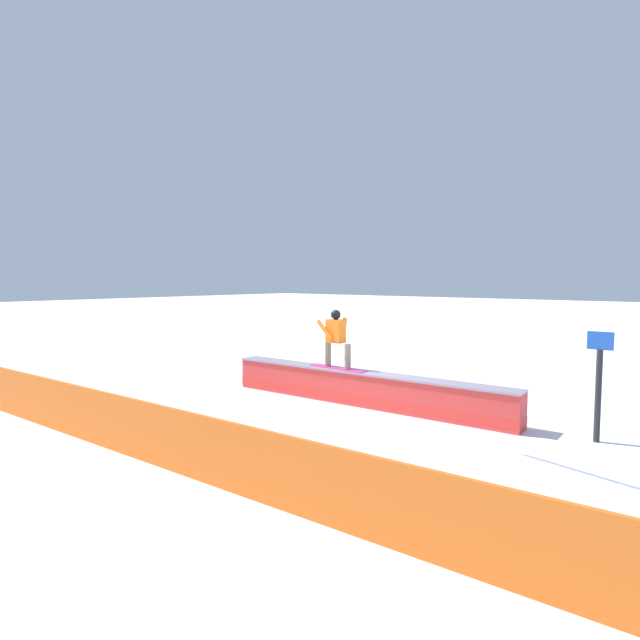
# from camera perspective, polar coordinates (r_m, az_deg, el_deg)

# --- Properties ---
(ground_plane) EXTENTS (120.00, 120.00, 0.00)m
(ground_plane) POSITION_cam_1_polar(r_m,az_deg,el_deg) (11.61, 4.48, -9.12)
(ground_plane) COLOR white
(grind_box) EXTENTS (6.84, 0.84, 0.74)m
(grind_box) POSITION_cam_1_polar(r_m,az_deg,el_deg) (11.53, 4.49, -7.51)
(grind_box) COLOR red
(grind_box) RESTS_ON ground_plane
(snowboarder) EXTENTS (1.54, 0.42, 1.31)m
(snowboarder) POSITION_cam_1_polar(r_m,az_deg,el_deg) (11.73, 1.75, -1.84)
(snowboarder) COLOR #C82E82
(snowboarder) RESTS_ON grind_box
(safety_fence) EXTENTS (12.78, 0.68, 0.91)m
(safety_fence) POSITION_cam_1_polar(r_m,az_deg,el_deg) (8.13, -16.68, -11.96)
(safety_fence) COLOR orange
(safety_fence) RESTS_ON ground_plane
(trail_marker) EXTENTS (0.40, 0.10, 1.86)m
(trail_marker) POSITION_cam_1_polar(r_m,az_deg,el_deg) (9.98, 27.86, -6.05)
(trail_marker) COLOR #262628
(trail_marker) RESTS_ON ground_plane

